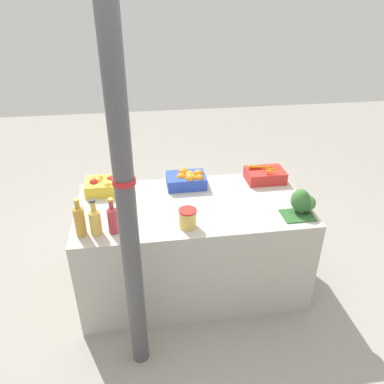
# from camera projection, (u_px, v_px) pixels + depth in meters

# --- Properties ---
(ground_plane) EXTENTS (10.00, 10.00, 0.00)m
(ground_plane) POSITION_uv_depth(u_px,v_px,m) (192.00, 282.00, 3.19)
(ground_plane) COLOR gray
(market_table) EXTENTS (1.72, 0.88, 0.78)m
(market_table) POSITION_uv_depth(u_px,v_px,m) (192.00, 245.00, 3.00)
(market_table) COLOR #B7B2A8
(market_table) RESTS_ON ground_plane
(support_pole) EXTENTS (0.12, 0.12, 2.57)m
(support_pole) POSITION_uv_depth(u_px,v_px,m) (125.00, 192.00, 1.93)
(support_pole) COLOR #4C4C51
(support_pole) RESTS_ON ground_plane
(apple_crate) EXTENTS (0.31, 0.23, 0.13)m
(apple_crate) POSITION_uv_depth(u_px,v_px,m) (107.00, 184.00, 2.95)
(apple_crate) COLOR gold
(apple_crate) RESTS_ON market_table
(orange_crate) EXTENTS (0.31, 0.23, 0.13)m
(orange_crate) POSITION_uv_depth(u_px,v_px,m) (188.00, 179.00, 3.02)
(orange_crate) COLOR #2847B7
(orange_crate) RESTS_ON market_table
(carrot_crate) EXTENTS (0.31, 0.23, 0.14)m
(carrot_crate) POSITION_uv_depth(u_px,v_px,m) (265.00, 175.00, 3.12)
(carrot_crate) COLOR red
(carrot_crate) RESTS_ON market_table
(broccoli_pile) EXTENTS (0.25, 0.21, 0.18)m
(broccoli_pile) POSITION_uv_depth(u_px,v_px,m) (302.00, 203.00, 2.67)
(broccoli_pile) COLOR #2D602D
(broccoli_pile) RESTS_ON market_table
(juice_bottle_amber) EXTENTS (0.07, 0.07, 0.27)m
(juice_bottle_amber) POSITION_uv_depth(u_px,v_px,m) (80.00, 220.00, 2.41)
(juice_bottle_amber) COLOR gold
(juice_bottle_amber) RESTS_ON market_table
(juice_bottle_golden) EXTENTS (0.08, 0.08, 0.26)m
(juice_bottle_golden) POSITION_uv_depth(u_px,v_px,m) (95.00, 220.00, 2.42)
(juice_bottle_golden) COLOR gold
(juice_bottle_golden) RESTS_ON market_table
(juice_bottle_ruby) EXTENTS (0.07, 0.07, 0.26)m
(juice_bottle_ruby) POSITION_uv_depth(u_px,v_px,m) (113.00, 219.00, 2.44)
(juice_bottle_ruby) COLOR #B2333D
(juice_bottle_ruby) RESTS_ON market_table
(pickle_jar) EXTENTS (0.12, 0.12, 0.13)m
(pickle_jar) POSITION_uv_depth(u_px,v_px,m) (188.00, 218.00, 2.51)
(pickle_jar) COLOR #DBBC56
(pickle_jar) RESTS_ON market_table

